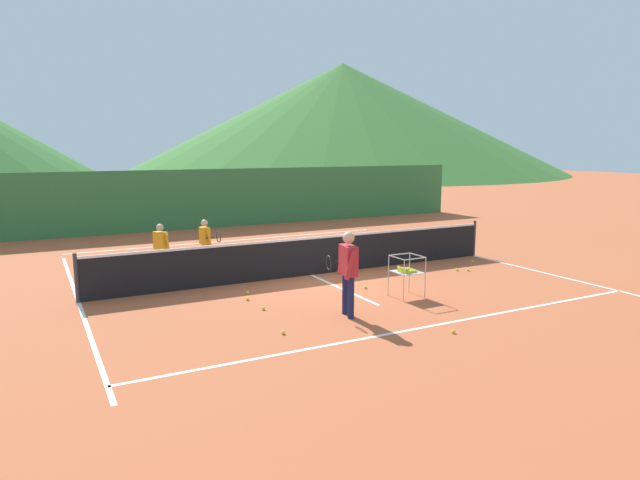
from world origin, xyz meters
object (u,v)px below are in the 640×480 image
at_px(tennis_ball_5, 473,262).
at_px(student_0, 161,244).
at_px(student_1, 205,239).
at_px(tennis_ball_0, 248,299).
at_px(tennis_ball_1, 457,270).
at_px(tennis_net, 311,256).
at_px(instructor, 348,266).
at_px(tennis_ball_2, 468,270).
at_px(tennis_ball_7, 263,308).
at_px(tennis_ball_4, 366,287).
at_px(tennis_ball_8, 283,332).
at_px(tennis_ball_6, 248,293).
at_px(tennis_ball_3, 453,331).
at_px(ball_cart, 406,270).

bearing_deg(tennis_ball_5, student_0, 161.69).
height_order(student_1, tennis_ball_0, student_1).
xyz_separation_m(student_1, tennis_ball_1, (5.70, -3.41, -0.75)).
height_order(tennis_net, instructor, instructor).
bearing_deg(tennis_ball_0, tennis_ball_2, -0.31).
relative_size(student_1, tennis_ball_0, 19.15).
relative_size(tennis_ball_0, tennis_ball_2, 1.00).
height_order(instructor, tennis_ball_7, instructor).
bearing_deg(tennis_ball_4, student_0, 135.91).
relative_size(tennis_ball_2, tennis_ball_8, 1.00).
distance_m(tennis_net, tennis_ball_7, 3.22).
relative_size(tennis_net, tennis_ball_2, 160.81).
xyz_separation_m(tennis_ball_0, tennis_ball_7, (0.03, -0.81, 0.00)).
bearing_deg(tennis_ball_6, tennis_ball_8, -97.88).
height_order(student_1, tennis_ball_2, student_1).
relative_size(student_0, tennis_ball_6, 18.98).
bearing_deg(tennis_ball_3, tennis_ball_8, 153.17).
relative_size(student_1, tennis_ball_4, 19.15).
relative_size(tennis_ball_2, tennis_ball_7, 1.00).
distance_m(tennis_ball_0, tennis_ball_2, 6.08).
xyz_separation_m(instructor, student_1, (-1.16, 5.46, -0.20)).
xyz_separation_m(tennis_ball_3, tennis_ball_8, (-2.63, 1.33, 0.00)).
xyz_separation_m(tennis_ball_4, tennis_ball_5, (4.18, 1.03, 0.00)).
bearing_deg(tennis_ball_2, tennis_ball_1, 146.97).
distance_m(ball_cart, tennis_ball_1, 3.14).
bearing_deg(ball_cart, tennis_ball_8, -163.58).
xyz_separation_m(tennis_ball_7, tennis_ball_8, (-0.24, -1.51, 0.00)).
bearing_deg(student_0, tennis_ball_6, -66.57).
relative_size(instructor, tennis_ball_3, 23.99).
distance_m(student_0, tennis_ball_1, 7.65).
xyz_separation_m(tennis_net, tennis_ball_0, (-2.24, -1.47, -0.47)).
bearing_deg(tennis_ball_1, student_1, 149.09).
distance_m(tennis_ball_2, tennis_ball_6, 5.92).
xyz_separation_m(student_1, tennis_ball_3, (2.28, -7.18, -0.75)).
bearing_deg(tennis_ball_4, tennis_ball_8, -145.96).
bearing_deg(tennis_ball_3, tennis_net, 92.03).
xyz_separation_m(student_1, tennis_ball_8, (-0.35, -5.85, -0.75)).
height_order(student_0, tennis_ball_8, student_0).
distance_m(tennis_ball_3, tennis_ball_5, 6.25).
bearing_deg(tennis_ball_8, tennis_ball_5, 22.97).
bearing_deg(student_1, tennis_ball_0, -92.32).
xyz_separation_m(instructor, tennis_ball_2, (4.77, 1.89, -0.95)).
height_order(tennis_net, tennis_ball_6, tennis_net).
bearing_deg(tennis_ball_4, student_1, 123.77).
xyz_separation_m(tennis_ball_0, tennis_ball_1, (5.84, 0.12, 0.00)).
bearing_deg(tennis_ball_7, tennis_ball_6, 83.35).
bearing_deg(tennis_net, tennis_ball_1, -20.62).
xyz_separation_m(ball_cart, tennis_ball_6, (-2.94, 1.81, -0.55)).
height_order(student_1, tennis_ball_1, student_1).
height_order(student_0, tennis_ball_3, student_0).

